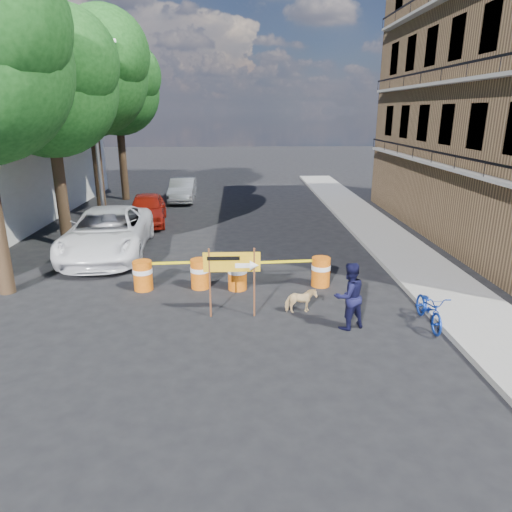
{
  "coord_description": "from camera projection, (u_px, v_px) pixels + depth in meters",
  "views": [
    {
      "loc": [
        0.08,
        -10.83,
        5.14
      ],
      "look_at": [
        0.54,
        1.21,
        1.3
      ],
      "focal_mm": 32.0,
      "sensor_mm": 36.0,
      "label": 1
    }
  ],
  "objects": [
    {
      "name": "barrel_far_right",
      "position": [
        321.0,
        271.0,
        13.93
      ],
      "size": [
        0.58,
        0.58,
        0.9
      ],
      "color": "#C5530B",
      "rests_on": "ground"
    },
    {
      "name": "sedan_red",
      "position": [
        147.0,
        209.0,
        21.6
      ],
      "size": [
        2.21,
        4.39,
        1.43
      ],
      "primitive_type": "imported",
      "rotation": [
        0.0,
        0.0,
        0.13
      ],
      "color": "#A51A0D",
      "rests_on": "ground"
    },
    {
      "name": "suv_white",
      "position": [
        108.0,
        233.0,
        16.88
      ],
      "size": [
        3.25,
        6.27,
        1.69
      ],
      "primitive_type": "imported",
      "rotation": [
        0.0,
        0.0,
        0.07
      ],
      "color": "white",
      "rests_on": "ground"
    },
    {
      "name": "sidewalk_east",
      "position": [
        396.0,
        247.0,
        17.78
      ],
      "size": [
        2.4,
        40.0,
        0.15
      ],
      "primitive_type": "cube",
      "color": "gray",
      "rests_on": "ground"
    },
    {
      "name": "streetlamp",
      "position": [
        97.0,
        130.0,
        19.37
      ],
      "size": [
        1.25,
        0.18,
        8.0
      ],
      "color": "gray",
      "rests_on": "ground"
    },
    {
      "name": "dog",
      "position": [
        301.0,
        301.0,
        12.08
      ],
      "size": [
        0.86,
        0.48,
        0.68
      ],
      "primitive_type": "imported",
      "rotation": [
        0.0,
        0.0,
        1.72
      ],
      "color": "#E0BD80",
      "rests_on": "ground"
    },
    {
      "name": "pedestrian",
      "position": [
        349.0,
        296.0,
        11.09
      ],
      "size": [
        1.01,
        0.91,
        1.7
      ],
      "primitive_type": "imported",
      "rotation": [
        0.0,
        0.0,
        3.53
      ],
      "color": "black",
      "rests_on": "ground"
    },
    {
      "name": "barrel_mid_left",
      "position": [
        200.0,
        273.0,
        13.76
      ],
      "size": [
        0.58,
        0.58,
        0.9
      ],
      "color": "#C5530B",
      "rests_on": "ground"
    },
    {
      "name": "barrel_far_left",
      "position": [
        143.0,
        275.0,
        13.61
      ],
      "size": [
        0.58,
        0.58,
        0.9
      ],
      "color": "#C5530B",
      "rests_on": "ground"
    },
    {
      "name": "ground",
      "position": [
        237.0,
        318.0,
        11.87
      ],
      "size": [
        120.0,
        120.0,
        0.0
      ],
      "primitive_type": "plane",
      "color": "black",
      "rests_on": "ground"
    },
    {
      "name": "tree_far",
      "position": [
        118.0,
        91.0,
        25.93
      ],
      "size": [
        5.04,
        4.8,
        8.84
      ],
      "color": "#332316",
      "rests_on": "ground"
    },
    {
      "name": "detour_sign",
      "position": [
        239.0,
        267.0,
        11.55
      ],
      "size": [
        1.45,
        0.27,
        1.86
      ],
      "rotation": [
        0.0,
        0.0,
        -0.0
      ],
      "color": "#592D19",
      "rests_on": "ground"
    },
    {
      "name": "tree_mid_a",
      "position": [
        49.0,
        86.0,
        16.47
      ],
      "size": [
        5.25,
        5.0,
        8.68
      ],
      "color": "#332316",
      "rests_on": "ground"
    },
    {
      "name": "tree_mid_b",
      "position": [
        90.0,
        75.0,
        21.02
      ],
      "size": [
        5.67,
        5.4,
        9.62
      ],
      "color": "#332316",
      "rests_on": "ground"
    },
    {
      "name": "sedan_silver",
      "position": [
        183.0,
        190.0,
        27.13
      ],
      "size": [
        1.49,
        4.07,
        1.33
      ],
      "primitive_type": "imported",
      "rotation": [
        0.0,
        0.0,
        0.02
      ],
      "color": "#A2A3A9",
      "rests_on": "ground"
    },
    {
      "name": "bicycle",
      "position": [
        431.0,
        293.0,
        11.23
      ],
      "size": [
        0.63,
        0.92,
        1.71
      ],
      "primitive_type": "imported",
      "rotation": [
        0.0,
        0.0,
        -0.04
      ],
      "color": "#13329D",
      "rests_on": "ground"
    },
    {
      "name": "barrel_mid_right",
      "position": [
        237.0,
        274.0,
        13.65
      ],
      "size": [
        0.58,
        0.58,
        0.9
      ],
      "color": "#C5530B",
      "rests_on": "ground"
    }
  ]
}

